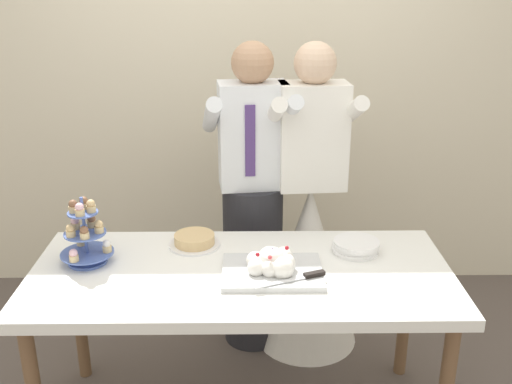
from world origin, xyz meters
TOP-DOWN VIEW (x-y plane):
  - rear_wall at (0.00, 1.40)m, footprint 5.20×0.10m
  - dessert_table at (0.00, 0.00)m, footprint 1.80×0.80m
  - cupcake_stand at (-0.67, 0.08)m, footprint 0.23×0.23m
  - main_cake_tray at (0.14, -0.04)m, footprint 0.43×0.32m
  - plate_stack at (0.52, 0.17)m, footprint 0.21×0.21m
  - round_cake at (-0.22, 0.25)m, footprint 0.24×0.24m
  - person_groom at (0.05, 0.65)m, footprint 0.51×0.54m
  - person_bride at (0.36, 0.64)m, footprint 0.56×0.56m

SIDE VIEW (x-z plane):
  - person_bride at x=0.36m, z-range -0.25..1.41m
  - dessert_table at x=0.00m, z-range 0.31..1.09m
  - person_groom at x=0.05m, z-range -0.08..1.58m
  - round_cake at x=-0.22m, z-range 0.77..0.83m
  - plate_stack at x=0.52m, z-range 0.78..0.83m
  - main_cake_tray at x=0.14m, z-range 0.75..0.88m
  - cupcake_stand at x=-0.67m, z-range 0.75..1.06m
  - rear_wall at x=0.00m, z-range 0.00..2.90m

